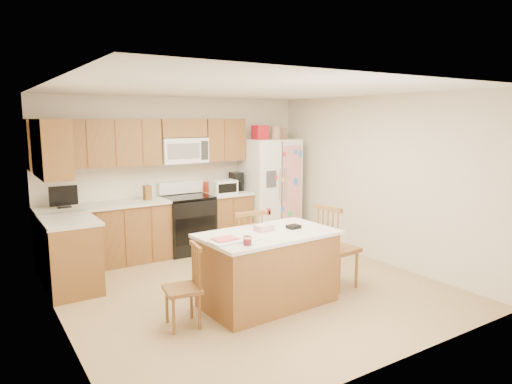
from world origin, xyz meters
TOP-DOWN VIEW (x-y plane):
  - ground at (0.00, 0.00)m, footprint 4.50×4.50m
  - room_shell at (0.00, 0.00)m, footprint 4.60×4.60m
  - cabinetry at (-0.98, 1.79)m, footprint 3.36×1.56m
  - stove at (0.00, 1.94)m, footprint 0.76×0.65m
  - refrigerator at (1.57, 1.87)m, footprint 0.90×0.79m
  - island at (-0.10, -0.54)m, footprint 1.61×0.99m
  - windsor_chair_left at (-1.16, -0.56)m, footprint 0.41×0.43m
  - windsor_chair_back at (-0.04, 0.05)m, footprint 0.50×0.48m
  - windsor_chair_right at (0.93, -0.57)m, footprint 0.49×0.51m

SIDE VIEW (x-z plane):
  - ground at x=0.00m, z-range 0.00..0.00m
  - windsor_chair_left at x=-1.16m, z-range -0.02..0.85m
  - island at x=-0.10m, z-range -0.04..0.91m
  - stove at x=0.00m, z-range -0.09..1.04m
  - windsor_chair_back at x=-0.04m, z-range -0.03..0.99m
  - windsor_chair_right at x=0.93m, z-range -0.03..1.05m
  - cabinetry at x=-0.98m, z-range -0.16..1.99m
  - refrigerator at x=1.57m, z-range -0.10..1.94m
  - room_shell at x=0.00m, z-range 0.18..2.70m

